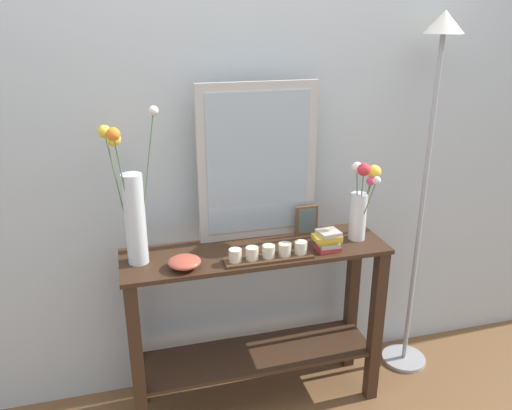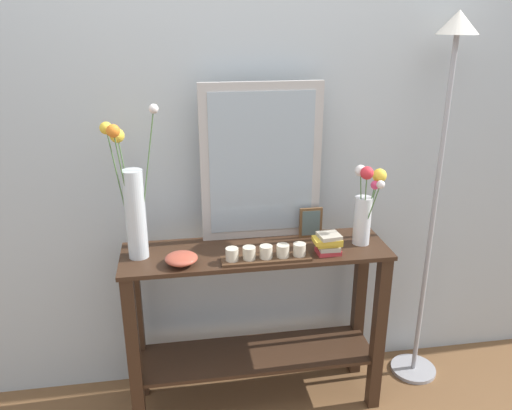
{
  "view_description": "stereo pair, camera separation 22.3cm",
  "coord_description": "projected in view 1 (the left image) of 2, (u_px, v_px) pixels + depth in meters",
  "views": [
    {
      "loc": [
        -0.55,
        -2.02,
        1.84
      ],
      "look_at": [
        0.0,
        0.0,
        1.06
      ],
      "focal_mm": 35.75,
      "sensor_mm": 36.0,
      "label": 1
    },
    {
      "loc": [
        -0.33,
        -2.07,
        1.84
      ],
      "look_at": [
        0.0,
        0.0,
        1.06
      ],
      "focal_mm": 35.75,
      "sensor_mm": 36.0,
      "label": 2
    }
  ],
  "objects": [
    {
      "name": "floor_lamp",
      "position": [
        430.0,
        144.0,
        2.45
      ],
      "size": [
        0.24,
        0.24,
        1.86
      ],
      "color": "#9E9EA3",
      "rests_on": "ground"
    },
    {
      "name": "candle_tray",
      "position": [
        269.0,
        254.0,
        2.21
      ],
      "size": [
        0.39,
        0.09,
        0.07
      ],
      "color": "#472D1C",
      "rests_on": "console_table"
    },
    {
      "name": "picture_frame_small",
      "position": [
        307.0,
        221.0,
        2.44
      ],
      "size": [
        0.11,
        0.01,
        0.15
      ],
      "color": "brown",
      "rests_on": "console_table"
    },
    {
      "name": "vase_right",
      "position": [
        361.0,
        202.0,
        2.35
      ],
      "size": [
        0.16,
        0.13,
        0.39
      ],
      "color": "silver",
      "rests_on": "console_table"
    },
    {
      "name": "book_stack",
      "position": [
        328.0,
        240.0,
        2.29
      ],
      "size": [
        0.13,
        0.1,
        0.09
      ],
      "color": "#C63338",
      "rests_on": "console_table"
    },
    {
      "name": "ground_plane",
      "position": [
        256.0,
        399.0,
        2.61
      ],
      "size": [
        7.0,
        6.0,
        0.02
      ],
      "primitive_type": "cube",
      "color": "brown"
    },
    {
      "name": "decorative_bowl",
      "position": [
        184.0,
        262.0,
        2.13
      ],
      "size": [
        0.14,
        0.14,
        0.05
      ],
      "color": "#B24C38",
      "rests_on": "console_table"
    },
    {
      "name": "tall_vase_left",
      "position": [
        132.0,
        206.0,
        2.11
      ],
      "size": [
        0.24,
        0.21,
        0.67
      ],
      "color": "silver",
      "rests_on": "console_table"
    },
    {
      "name": "console_table",
      "position": [
        256.0,
        311.0,
        2.43
      ],
      "size": [
        1.21,
        0.35,
        0.84
      ],
      "color": "#382316",
      "rests_on": "ground"
    },
    {
      "name": "wall_back",
      "position": [
        240.0,
        125.0,
        2.4
      ],
      "size": [
        6.4,
        0.08,
        2.7
      ],
      "primitive_type": "cube",
      "color": "#B2BCC1",
      "rests_on": "ground"
    },
    {
      "name": "mirror_leaning",
      "position": [
        258.0,
        163.0,
        2.32
      ],
      "size": [
        0.56,
        0.03,
        0.73
      ],
      "color": "#B7B2AD",
      "rests_on": "console_table"
    }
  ]
}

